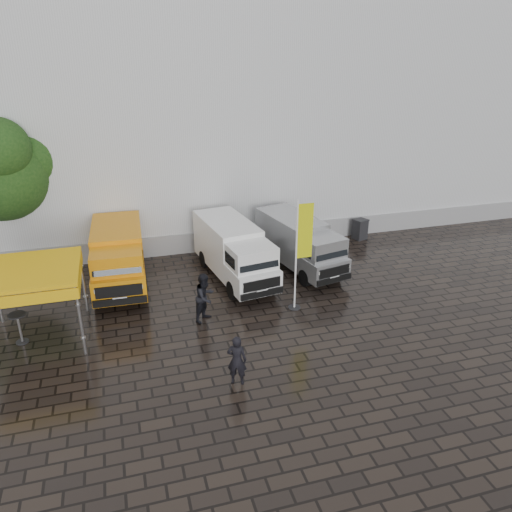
{
  "coord_description": "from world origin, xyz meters",
  "views": [
    {
      "loc": [
        -6.45,
        -15.15,
        9.76
      ],
      "look_at": [
        -1.45,
        2.2,
        1.96
      ],
      "focal_mm": 35.0,
      "sensor_mm": 36.0,
      "label": 1
    }
  ],
  "objects_px": {
    "canopy_tent": "(29,274)",
    "wheelie_bin": "(360,229)",
    "van_silver": "(300,245)",
    "flagpole": "(301,250)",
    "van_yellow": "(119,259)",
    "van_white": "(234,253)",
    "cocktail_table": "(20,328)",
    "person_front": "(237,360)",
    "person_tent": "(205,297)"
  },
  "relations": [
    {
      "from": "canopy_tent",
      "to": "wheelie_bin",
      "type": "height_order",
      "value": "canopy_tent"
    },
    {
      "from": "van_silver",
      "to": "flagpole",
      "type": "xyz_separation_m",
      "value": [
        -1.36,
        -3.56,
        1.31
      ]
    },
    {
      "from": "van_yellow",
      "to": "van_white",
      "type": "bearing_deg",
      "value": -5.76
    },
    {
      "from": "van_yellow",
      "to": "van_silver",
      "type": "relative_size",
      "value": 1.01
    },
    {
      "from": "canopy_tent",
      "to": "wheelie_bin",
      "type": "distance_m",
      "value": 16.54
    },
    {
      "from": "cocktail_table",
      "to": "person_front",
      "type": "height_order",
      "value": "person_front"
    },
    {
      "from": "flagpole",
      "to": "cocktail_table",
      "type": "relative_size",
      "value": 3.99
    },
    {
      "from": "van_yellow",
      "to": "wheelie_bin",
      "type": "relative_size",
      "value": 4.92
    },
    {
      "from": "van_white",
      "to": "wheelie_bin",
      "type": "bearing_deg",
      "value": 12.01
    },
    {
      "from": "van_white",
      "to": "canopy_tent",
      "type": "distance_m",
      "value": 8.42
    },
    {
      "from": "van_silver",
      "to": "van_white",
      "type": "bearing_deg",
      "value": 172.28
    },
    {
      "from": "van_white",
      "to": "canopy_tent",
      "type": "height_order",
      "value": "canopy_tent"
    },
    {
      "from": "van_yellow",
      "to": "person_tent",
      "type": "height_order",
      "value": "van_yellow"
    },
    {
      "from": "flagpole",
      "to": "person_tent",
      "type": "xyz_separation_m",
      "value": [
        -3.72,
        0.09,
        -1.51
      ]
    },
    {
      "from": "van_white",
      "to": "flagpole",
      "type": "relative_size",
      "value": 1.26
    },
    {
      "from": "wheelie_bin",
      "to": "person_tent",
      "type": "relative_size",
      "value": 0.57
    },
    {
      "from": "van_silver",
      "to": "flagpole",
      "type": "height_order",
      "value": "flagpole"
    },
    {
      "from": "cocktail_table",
      "to": "person_front",
      "type": "bearing_deg",
      "value": -32.6
    },
    {
      "from": "van_yellow",
      "to": "van_white",
      "type": "relative_size",
      "value": 0.95
    },
    {
      "from": "van_silver",
      "to": "wheelie_bin",
      "type": "height_order",
      "value": "van_silver"
    },
    {
      "from": "van_silver",
      "to": "person_front",
      "type": "distance_m",
      "value": 8.96
    },
    {
      "from": "van_yellow",
      "to": "person_tent",
      "type": "distance_m",
      "value": 4.92
    },
    {
      "from": "van_silver",
      "to": "person_tent",
      "type": "height_order",
      "value": "van_silver"
    },
    {
      "from": "van_white",
      "to": "van_silver",
      "type": "xyz_separation_m",
      "value": [
        3.16,
        0.24,
        -0.07
      ]
    },
    {
      "from": "van_yellow",
      "to": "van_white",
      "type": "height_order",
      "value": "van_yellow"
    },
    {
      "from": "van_silver",
      "to": "wheelie_bin",
      "type": "xyz_separation_m",
      "value": [
        4.43,
        2.6,
        -0.61
      ]
    },
    {
      "from": "van_yellow",
      "to": "cocktail_table",
      "type": "relative_size",
      "value": 4.78
    },
    {
      "from": "van_yellow",
      "to": "flagpole",
      "type": "distance_m",
      "value": 7.9
    },
    {
      "from": "van_silver",
      "to": "van_yellow",
      "type": "bearing_deg",
      "value": 164.87
    },
    {
      "from": "van_white",
      "to": "person_tent",
      "type": "height_order",
      "value": "van_white"
    },
    {
      "from": "van_white",
      "to": "wheelie_bin",
      "type": "height_order",
      "value": "van_white"
    },
    {
      "from": "canopy_tent",
      "to": "van_silver",
      "type": "bearing_deg",
      "value": 15.78
    },
    {
      "from": "wheelie_bin",
      "to": "person_front",
      "type": "relative_size",
      "value": 0.65
    },
    {
      "from": "wheelie_bin",
      "to": "van_silver",
      "type": "bearing_deg",
      "value": -166.38
    },
    {
      "from": "cocktail_table",
      "to": "person_tent",
      "type": "height_order",
      "value": "person_tent"
    },
    {
      "from": "van_yellow",
      "to": "flagpole",
      "type": "bearing_deg",
      "value": -28.69
    },
    {
      "from": "canopy_tent",
      "to": "person_front",
      "type": "distance_m",
      "value": 7.72
    },
    {
      "from": "person_front",
      "to": "flagpole",
      "type": "bearing_deg",
      "value": -107.63
    },
    {
      "from": "wheelie_bin",
      "to": "canopy_tent",
      "type": "bearing_deg",
      "value": -176.53
    },
    {
      "from": "person_tent",
      "to": "wheelie_bin",
      "type": "bearing_deg",
      "value": -9.76
    },
    {
      "from": "van_silver",
      "to": "wheelie_bin",
      "type": "distance_m",
      "value": 5.17
    },
    {
      "from": "flagpole",
      "to": "person_tent",
      "type": "height_order",
      "value": "flagpole"
    },
    {
      "from": "van_silver",
      "to": "cocktail_table",
      "type": "bearing_deg",
      "value": -176.53
    },
    {
      "from": "person_front",
      "to": "wheelie_bin",
      "type": "bearing_deg",
      "value": -108.62
    },
    {
      "from": "van_silver",
      "to": "person_front",
      "type": "xyz_separation_m",
      "value": [
        -4.88,
        -7.52,
        -0.32
      ]
    },
    {
      "from": "canopy_tent",
      "to": "person_front",
      "type": "height_order",
      "value": "canopy_tent"
    },
    {
      "from": "cocktail_table",
      "to": "wheelie_bin",
      "type": "bearing_deg",
      "value": 19.95
    },
    {
      "from": "flagpole",
      "to": "person_front",
      "type": "bearing_deg",
      "value": -131.6
    },
    {
      "from": "canopy_tent",
      "to": "person_front",
      "type": "xyz_separation_m",
      "value": [
        6.1,
        -4.42,
        -1.7
      ]
    },
    {
      "from": "van_white",
      "to": "cocktail_table",
      "type": "distance_m",
      "value": 8.98
    }
  ]
}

